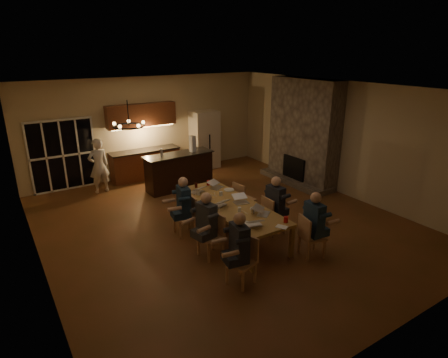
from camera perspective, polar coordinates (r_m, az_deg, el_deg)
floor at (r=9.18m, az=-0.18°, el=-6.70°), size 9.00×9.00×0.00m
back_wall at (r=12.54m, az=-11.48°, el=7.80°), size 8.00×0.04×3.20m
left_wall at (r=7.38m, az=-27.56°, el=-2.22°), size 0.04×9.00×3.20m
right_wall at (r=11.21m, az=17.49°, el=5.94°), size 0.04×9.00×3.20m
ceiling at (r=8.28m, az=-0.21°, el=13.72°), size 8.00×9.00×0.04m
french_doors at (r=11.93m, az=-23.33°, el=3.28°), size 1.86×0.08×2.10m
fireplace at (r=11.77m, az=12.03°, el=7.02°), size 0.58×2.50×3.20m
kitchenette at (r=12.23m, az=-12.11°, el=5.54°), size 2.24×0.68×2.40m
refrigerator at (r=13.14m, az=-2.96°, el=6.00°), size 0.90×0.68×2.00m
dining_table at (r=8.49m, az=1.02°, el=-6.17°), size 1.10×3.08×0.75m
bar_island at (r=11.29m, az=-6.83°, el=1.20°), size 2.12×0.77×1.08m
chair_left_near at (r=6.81m, az=2.66°, el=-12.49°), size 0.55×0.55×0.89m
chair_left_mid at (r=7.63m, az=-2.06°, el=-8.72°), size 0.48×0.48×0.89m
chair_left_far at (r=8.53m, az=-6.05°, el=-5.65°), size 0.47×0.47×0.89m
chair_right_near at (r=7.84m, az=13.31°, el=-8.48°), size 0.53×0.53×0.89m
chair_right_mid at (r=8.63m, az=7.62°, el=-5.41°), size 0.45×0.45×0.89m
chair_right_far at (r=9.43m, az=3.15°, el=-3.04°), size 0.49×0.49×0.89m
person_left_near at (r=6.72m, az=2.33°, el=-10.55°), size 0.69×0.69×1.38m
person_right_near at (r=7.76m, az=13.49°, el=-6.75°), size 0.65×0.65×1.38m
person_left_mid at (r=7.55m, az=-2.66°, el=-6.98°), size 0.70×0.70×1.38m
person_right_mid at (r=8.48m, az=7.77°, el=-4.05°), size 0.65×0.65×1.38m
person_left_far at (r=8.41m, az=-6.12°, el=-4.18°), size 0.70×0.70×1.38m
standing_person at (r=11.42m, az=-18.54°, el=1.92°), size 0.62×0.43×1.61m
chandelier at (r=6.77m, az=-14.26°, el=7.83°), size 0.55×0.55×0.03m
laptop_a at (r=7.38m, az=4.43°, el=-6.16°), size 0.38×0.35×0.23m
laptop_b at (r=7.84m, az=6.05°, el=-4.61°), size 0.42×0.42×0.23m
laptop_c at (r=8.22m, az=-0.81°, el=-3.33°), size 0.38×0.35×0.23m
laptop_d at (r=8.36m, az=2.66°, el=-2.95°), size 0.37×0.34×0.23m
laptop_e at (r=9.01m, az=-4.20°, el=-1.31°), size 0.39×0.36×0.23m
laptop_f at (r=9.24m, az=-1.10°, el=-0.72°), size 0.41×0.39×0.23m
mug_front at (r=7.95m, az=2.36°, el=-4.66°), size 0.07×0.07×0.10m
mug_mid at (r=8.78m, az=-0.49°, el=-2.24°), size 0.08×0.08×0.10m
mug_back at (r=8.85m, az=-3.96°, el=-2.12°), size 0.08×0.08×0.10m
redcup_near at (r=7.58m, az=9.41°, el=-6.11°), size 0.09×0.09×0.12m
redcup_mid at (r=8.40m, az=-2.44°, el=-3.23°), size 0.09×0.09×0.12m
redcup_far at (r=9.46m, az=-2.41°, el=-0.57°), size 0.08×0.08×0.12m
can_silver at (r=7.87m, az=4.39°, el=-4.88°), size 0.07×0.07×0.12m
can_cola at (r=9.31m, az=-4.27°, el=-0.95°), size 0.07×0.07×0.12m
plate_near at (r=8.10m, az=4.84°, el=-4.57°), size 0.24×0.24×0.02m
plate_left at (r=7.46m, az=3.05°, el=-6.71°), size 0.22×0.22×0.02m
plate_far at (r=9.14m, az=0.77°, el=-1.65°), size 0.25×0.25×0.02m
notepad at (r=7.39m, az=8.79°, el=-7.22°), size 0.24×0.27×0.01m
bar_bottle at (r=10.85m, az=-9.49°, el=3.96°), size 0.07×0.07×0.24m
bar_blender at (r=11.26m, az=-4.81°, el=5.37°), size 0.18×0.18×0.48m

